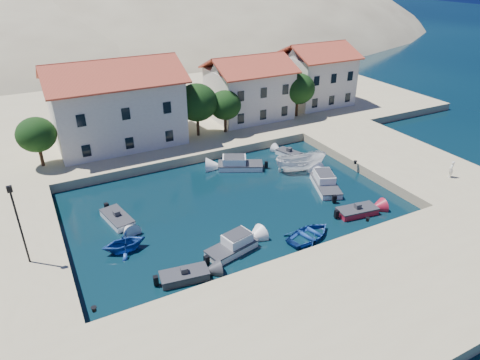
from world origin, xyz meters
name	(u,v)px	position (x,y,z in m)	size (l,w,h in m)	color
ground	(292,264)	(0.00, 0.00, 0.00)	(400.00, 400.00, 0.00)	black
quay_south	(345,310)	(0.00, -6.00, 0.50)	(52.00, 12.00, 1.00)	tan
quay_east	(394,158)	(20.50, 10.00, 0.50)	(11.00, 20.00, 1.00)	tan
quay_west	(8,258)	(-19.00, 10.00, 0.50)	(8.00, 20.00, 1.00)	tan
quay_north	(159,112)	(2.00, 38.00, 0.50)	(80.00, 36.00, 1.00)	tan
hills	(140,100)	(20.64, 123.62, -23.40)	(254.00, 176.00, 99.00)	gray
building_left	(116,101)	(-6.00, 28.00, 5.94)	(14.70, 9.45, 9.70)	beige
building_mid	(249,86)	(12.00, 29.00, 5.22)	(10.50, 8.40, 8.30)	beige
building_right	(316,73)	(24.00, 30.00, 5.47)	(9.45, 8.40, 8.80)	beige
trees	(209,104)	(4.51, 25.46, 4.84)	(37.30, 5.30, 6.45)	#382314
lamppost	(18,218)	(-17.50, 8.00, 4.75)	(0.35, 0.25, 6.22)	black
bollards	(295,217)	(2.80, 3.87, 1.15)	(29.36, 9.56, 0.30)	black
motorboat_grey_sw	(184,276)	(-7.86, 2.14, 0.30)	(3.66, 2.03, 1.25)	#343539
cabin_cruiser_south	(232,247)	(-3.40, 3.47, 0.48)	(4.50, 2.73, 1.60)	white
rowboat_south	(309,237)	(3.15, 2.24, 0.00)	(3.11, 4.35, 0.90)	#1B4396
motorboat_red_se	(357,211)	(9.15, 3.25, 0.30)	(3.84, 2.10, 1.25)	maroon
cabin_cruiser_east	(326,184)	(9.65, 8.48, 0.48)	(3.69, 5.35, 1.60)	white
boat_east	(300,171)	(9.71, 13.00, 0.00)	(2.10, 5.58, 2.15)	white
motorboat_white_ne	(289,154)	(10.76, 16.80, 0.30)	(2.27, 3.31, 1.25)	white
rowboat_west	(125,250)	(-10.81, 7.57, 0.00)	(2.92, 3.39, 1.78)	#1B4396
motorboat_white_west	(117,218)	(-10.32, 12.06, 0.29)	(2.39, 4.05, 1.25)	white
cabin_cruiser_north	(240,164)	(4.20, 16.51, 0.48)	(5.27, 4.01, 1.60)	white
pedestrian	(451,169)	(20.99, 3.17, 1.86)	(0.63, 0.41, 1.72)	white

